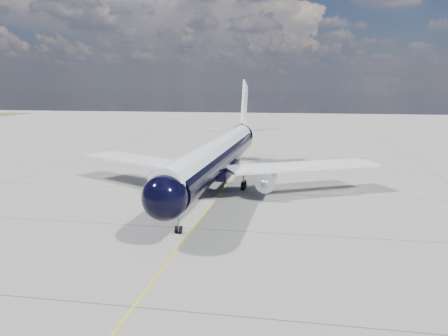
% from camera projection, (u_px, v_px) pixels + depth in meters
% --- Properties ---
extents(ground, '(320.00, 320.00, 0.00)m').
position_uv_depth(ground, '(228.00, 183.00, 60.27)').
color(ground, gray).
rests_on(ground, ground).
extents(taxiway_centerline, '(0.16, 160.00, 0.01)m').
position_uv_depth(taxiway_centerline, '(221.00, 191.00, 55.43)').
color(taxiway_centerline, '#DBC40B').
rests_on(taxiway_centerline, ground).
extents(main_airliner, '(40.53, 49.27, 14.25)m').
position_uv_depth(main_airliner, '(219.00, 155.00, 56.11)').
color(main_airliner, black).
rests_on(main_airliner, ground).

